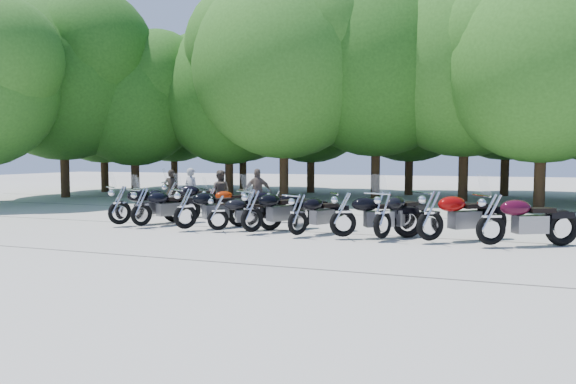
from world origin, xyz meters
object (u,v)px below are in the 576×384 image
(rider_0, at_px, (171,191))
(rider_3, at_px, (191,190))
(motorcycle_0, at_px, (120,204))
(motorcycle_10, at_px, (143,200))
(motorcycle_5, at_px, (298,213))
(motorcycle_12, at_px, (210,201))
(motorcycle_11, at_px, (171,197))
(motorcycle_14, at_px, (275,204))
(motorcycle_3, at_px, (218,211))
(motorcycle_13, at_px, (249,202))
(rider_1, at_px, (220,192))
(motorcycle_7, at_px, (383,213))
(motorcycle_9, at_px, (491,217))
(motorcycle_8, at_px, (430,214))
(rider_2, at_px, (258,192))
(motorcycle_2, at_px, (185,207))
(motorcycle_6, at_px, (343,213))
(motorcycle_4, at_px, (252,209))
(motorcycle_1, at_px, (141,206))

(rider_0, height_order, rider_3, rider_3)
(motorcycle_0, bearing_deg, motorcycle_10, -35.88)
(motorcycle_5, height_order, rider_0, rider_0)
(motorcycle_5, relative_size, motorcycle_12, 1.09)
(motorcycle_11, height_order, motorcycle_14, motorcycle_11)
(motorcycle_3, relative_size, motorcycle_12, 0.99)
(motorcycle_13, bearing_deg, rider_1, 7.03)
(motorcycle_7, bearing_deg, motorcycle_9, -158.97)
(motorcycle_5, xyz_separation_m, motorcycle_8, (3.29, 0.16, 0.09))
(motorcycle_9, bearing_deg, motorcycle_0, 61.14)
(motorcycle_11, relative_size, rider_2, 1.49)
(motorcycle_7, height_order, motorcycle_8, motorcycle_8)
(motorcycle_2, xyz_separation_m, motorcycle_6, (4.50, 0.06, -0.00))
(motorcycle_2, height_order, rider_3, rider_3)
(motorcycle_6, distance_m, motorcycle_14, 3.79)
(motorcycle_7, xyz_separation_m, motorcycle_13, (-4.77, 2.73, -0.10))
(motorcycle_3, height_order, rider_0, rider_0)
(motorcycle_13, bearing_deg, rider_0, 21.08)
(rider_1, bearing_deg, motorcycle_4, 109.45)
(motorcycle_4, height_order, motorcycle_10, motorcycle_4)
(motorcycle_0, bearing_deg, motorcycle_8, -146.88)
(motorcycle_3, height_order, motorcycle_14, motorcycle_14)
(motorcycle_7, bearing_deg, rider_2, -15.32)
(motorcycle_2, distance_m, motorcycle_5, 3.32)
(motorcycle_8, bearing_deg, motorcycle_13, 26.76)
(motorcycle_1, relative_size, rider_3, 1.40)
(motorcycle_3, relative_size, rider_3, 1.23)
(motorcycle_10, xyz_separation_m, motorcycle_14, (4.97, -0.07, 0.01))
(rider_0, bearing_deg, motorcycle_4, 126.12)
(motorcycle_1, relative_size, motorcycle_14, 1.13)
(motorcycle_3, distance_m, motorcycle_9, 7.03)
(motorcycle_7, bearing_deg, rider_1, -7.30)
(motorcycle_7, relative_size, motorcycle_8, 0.96)
(motorcycle_6, height_order, motorcycle_11, motorcycle_11)
(motorcycle_0, bearing_deg, motorcycle_7, -147.06)
(motorcycle_10, relative_size, rider_0, 1.27)
(motorcycle_2, relative_size, motorcycle_11, 0.97)
(motorcycle_3, height_order, motorcycle_9, motorcycle_9)
(motorcycle_11, bearing_deg, rider_0, 11.42)
(motorcycle_12, distance_m, rider_2, 1.86)
(motorcycle_1, xyz_separation_m, rider_3, (-0.66, 4.07, 0.18))
(motorcycle_14, height_order, rider_1, rider_1)
(motorcycle_1, height_order, motorcycle_7, motorcycle_7)
(motorcycle_0, distance_m, motorcycle_2, 2.34)
(motorcycle_0, distance_m, motorcycle_11, 2.58)
(motorcycle_7, xyz_separation_m, rider_3, (-7.69, 4.12, 0.14))
(motorcycle_4, height_order, motorcycle_14, motorcycle_4)
(motorcycle_6, bearing_deg, motorcycle_3, 60.58)
(motorcycle_12, distance_m, rider_1, 1.29)
(rider_1, height_order, rider_3, rider_3)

